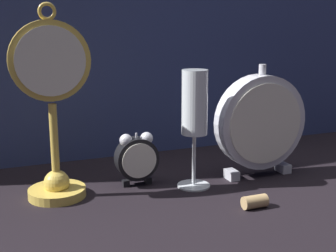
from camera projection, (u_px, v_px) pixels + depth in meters
The scene contains 6 objects.
ground_plane at pixel (186, 205), 0.79m from camera, with size 4.00×4.00×0.00m, color black.
pocket_watch_on_stand at pixel (53, 115), 0.79m from camera, with size 0.13×0.10×0.33m.
alarm_clock_twin_bell at pixel (137, 157), 0.87m from camera, with size 0.08×0.03×0.10m.
mantel_clock_silver at pixel (260, 123), 0.91m from camera, with size 0.18×0.04×0.22m.
champagne_flute at pixel (195, 111), 0.84m from camera, with size 0.06×0.06×0.22m.
wine_cork at pixel (255, 202), 0.77m from camera, with size 0.02×0.02×0.04m, color tan.
Camera 1 is at (-0.30, -0.68, 0.31)m, focal length 50.00 mm.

